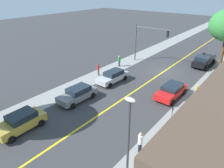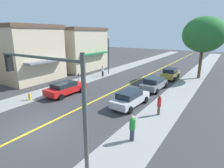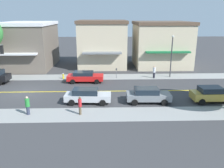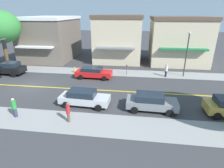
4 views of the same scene
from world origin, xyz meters
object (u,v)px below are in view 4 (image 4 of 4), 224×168
(grey_sedan_right_curb, at_px, (151,102))
(street_lamp, at_px, (187,49))
(street_tree_left_near, at_px, (0,27))
(red_sedan_left_curb, at_px, (94,72))
(silver_sedan_right_curb, at_px, (84,97))
(pedestrian_green_shirt, at_px, (14,107))
(parking_meter, at_px, (127,68))
(pedestrian_white_shirt, at_px, (166,70))
(pedestrian_red_shirt, at_px, (68,112))
(black_pickup_truck, at_px, (6,68))
(fire_hydrant, at_px, (75,70))

(grey_sedan_right_curb, bearing_deg, street_lamp, 64.84)
(street_tree_left_near, relative_size, red_sedan_left_curb, 1.79)
(silver_sedan_right_curb, bearing_deg, pedestrian_green_shirt, -148.69)
(parking_meter, bearing_deg, pedestrian_white_shirt, 87.90)
(street_tree_left_near, height_order, pedestrian_red_shirt, street_tree_left_near)
(black_pickup_truck, height_order, pedestrian_green_shirt, black_pickup_truck)
(black_pickup_truck, relative_size, pedestrian_white_shirt, 3.11)
(fire_hydrant, relative_size, pedestrian_red_shirt, 0.48)
(street_tree_left_near, relative_size, fire_hydrant, 10.46)
(street_tree_left_near, xyz_separation_m, grey_sedan_right_curb, (9.64, 20.82, -5.48))
(pedestrian_white_shirt, relative_size, pedestrian_red_shirt, 1.04)
(pedestrian_white_shirt, bearing_deg, fire_hydrant, -172.58)
(street_tree_left_near, xyz_separation_m, pedestrian_white_shirt, (0.20, 23.41, -5.34))
(street_lamp, bearing_deg, fire_hydrant, -88.47)
(black_pickup_truck, bearing_deg, street_lamp, 8.25)
(red_sedan_left_curb, height_order, pedestrian_green_shirt, pedestrian_green_shirt)
(black_pickup_truck, bearing_deg, pedestrian_red_shirt, -36.21)
(red_sedan_left_curb, xyz_separation_m, silver_sedan_right_curb, (7.62, 0.85, 0.02))
(pedestrian_red_shirt, bearing_deg, silver_sedan_right_curb, -24.66)
(red_sedan_left_curb, xyz_separation_m, pedestrian_green_shirt, (10.42, -4.31, 0.14))
(fire_hydrant, relative_size, silver_sedan_right_curb, 0.17)
(street_tree_left_near, distance_m, pedestrian_red_shirt, 19.65)
(pedestrian_red_shirt, xyz_separation_m, pedestrian_green_shirt, (-0.13, -4.70, -0.01))
(pedestrian_green_shirt, bearing_deg, fire_hydrant, -63.35)
(grey_sedan_right_curb, xyz_separation_m, black_pickup_truck, (-7.49, -19.56, 0.10))
(silver_sedan_right_curb, height_order, black_pickup_truck, black_pickup_truck)
(pedestrian_white_shirt, bearing_deg, grey_sedan_right_curb, -97.56)
(pedestrian_white_shirt, bearing_deg, silver_sedan_right_curb, -125.28)
(pedestrian_red_shirt, bearing_deg, fire_hydrant, 0.44)
(red_sedan_left_curb, relative_size, silver_sedan_right_curb, 1.01)
(street_lamp, xyz_separation_m, pedestrian_red_shirt, (12.82, -11.69, -2.79))
(fire_hydrant, bearing_deg, red_sedan_left_curb, 60.09)
(black_pickup_truck, bearing_deg, parking_meter, 9.83)
(street_tree_left_near, xyz_separation_m, silver_sedan_right_curb, (9.59, 14.62, -5.49))
(parking_meter, xyz_separation_m, red_sedan_left_curb, (1.96, -4.28, -0.16))
(parking_meter, bearing_deg, pedestrian_red_shirt, -17.23)
(parking_meter, relative_size, silver_sedan_right_curb, 0.30)
(street_tree_left_near, bearing_deg, pedestrian_red_shirt, 48.55)
(silver_sedan_right_curb, distance_m, pedestrian_red_shirt, 2.96)
(fire_hydrant, xyz_separation_m, street_lamp, (-0.41, 15.32, 3.30))
(parking_meter, xyz_separation_m, pedestrian_green_shirt, (12.38, -8.58, -0.01))
(grey_sedan_right_curb, relative_size, silver_sedan_right_curb, 0.96)
(grey_sedan_right_curb, xyz_separation_m, pedestrian_white_shirt, (-9.43, 2.60, 0.14))
(pedestrian_green_shirt, bearing_deg, red_sedan_left_curb, -80.80)
(street_tree_left_near, bearing_deg, grey_sedan_right_curb, 65.16)
(fire_hydrant, xyz_separation_m, grey_sedan_right_curb, (9.53, 10.27, 0.39))
(silver_sedan_right_curb, bearing_deg, fire_hydrant, 116.14)
(silver_sedan_right_curb, bearing_deg, street_tree_left_near, 149.59)
(pedestrian_red_shirt, bearing_deg, red_sedan_left_curb, -13.70)
(fire_hydrant, height_order, pedestrian_red_shirt, pedestrian_red_shirt)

